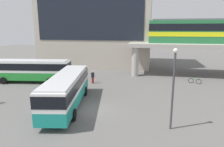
{
  "coord_description": "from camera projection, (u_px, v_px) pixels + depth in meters",
  "views": [
    {
      "loc": [
        5.4,
        -17.35,
        7.6
      ],
      "look_at": [
        0.7,
        6.45,
        2.2
      ],
      "focal_mm": 32.45,
      "sensor_mm": 36.0,
      "label": 1
    }
  ],
  "objects": [
    {
      "name": "pedestrian_at_kerb",
      "position": [
        93.0,
        77.0,
        28.6
      ],
      "size": [
        0.47,
        0.45,
        1.77
      ],
      "color": "maroon",
      "rests_on": "ground_plane"
    },
    {
      "name": "lamp_post",
      "position": [
        173.0,
        83.0,
        14.89
      ],
      "size": [
        0.36,
        0.36,
        6.24
      ],
      "color": "#3F3F44",
      "rests_on": "ground_plane"
    },
    {
      "name": "station_building",
      "position": [
        97.0,
        16.0,
        41.87
      ],
      "size": [
        22.23,
        11.22,
        20.31
      ],
      "color": "#B2A899",
      "rests_on": "ground_plane"
    },
    {
      "name": "bicycle_green",
      "position": [
        195.0,
        81.0,
        28.6
      ],
      "size": [
        1.67,
        0.75,
        1.04
      ],
      "color": "black",
      "rests_on": "ground_plane"
    },
    {
      "name": "bus_main",
      "position": [
        67.0,
        87.0,
        19.78
      ],
      "size": [
        4.4,
        11.31,
        3.22
      ],
      "color": "teal",
      "rests_on": "ground_plane"
    },
    {
      "name": "elevated_platform",
      "position": [
        221.0,
        48.0,
        32.43
      ],
      "size": [
        29.44,
        7.24,
        5.28
      ],
      "color": "#ADA89E",
      "rests_on": "ground_plane"
    },
    {
      "name": "bus_secondary",
      "position": [
        31.0,
        69.0,
        28.93
      ],
      "size": [
        11.29,
        4.08,
        3.22
      ],
      "color": "#268C33",
      "rests_on": "ground_plane"
    },
    {
      "name": "ground_plane",
      "position": [
        112.0,
        83.0,
        28.86
      ],
      "size": [
        120.0,
        120.0,
        0.0
      ],
      "primitive_type": "plane",
      "color": "#605E5B"
    }
  ]
}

